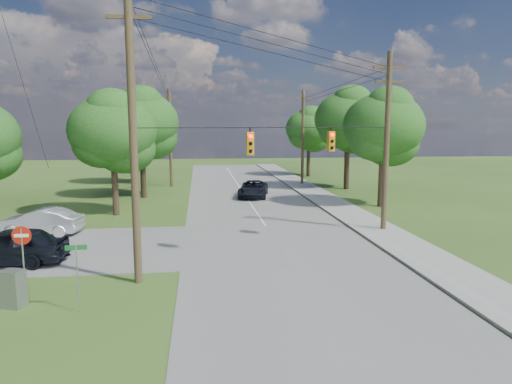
{
  "coord_description": "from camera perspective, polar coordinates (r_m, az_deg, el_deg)",
  "views": [
    {
      "loc": [
        -2.07,
        -17.8,
        6.29
      ],
      "look_at": [
        0.77,
        5.0,
        2.94
      ],
      "focal_mm": 32.0,
      "sensor_mm": 36.0,
      "label": 1
    }
  ],
  "objects": [
    {
      "name": "main_road",
      "position": [
        23.99,
        2.94,
        -6.87
      ],
      "size": [
        10.0,
        100.0,
        0.03
      ],
      "primitive_type": "cube",
      "color": "gray",
      "rests_on": "ground"
    },
    {
      "name": "pole_sw",
      "position": [
        18.37,
        -15.15,
        7.82
      ],
      "size": [
        2.0,
        0.32,
        12.0
      ],
      "color": "brown",
      "rests_on": "ground"
    },
    {
      "name": "ground",
      "position": [
        18.99,
        -0.44,
        -11.04
      ],
      "size": [
        140.0,
        140.0,
        0.0
      ],
      "primitive_type": "plane",
      "color": "#34531B",
      "rests_on": "ground"
    },
    {
      "name": "tree_e_mid",
      "position": [
        46.16,
        11.44,
        8.9
      ],
      "size": [
        6.6,
        6.6,
        9.64
      ],
      "color": "#403020",
      "rests_on": "ground"
    },
    {
      "name": "do_not_enter_sign",
      "position": [
        20.62,
        -27.22,
        -5.5
      ],
      "size": [
        0.78,
        0.09,
        2.33
      ],
      "rotation": [
        0.0,
        0.0,
        -0.05
      ],
      "color": "gray",
      "rests_on": "ground"
    },
    {
      "name": "car_main_north",
      "position": [
        40.23,
        -0.33,
        0.38
      ],
      "size": [
        3.36,
        5.53,
        1.43
      ],
      "primitive_type": "imported",
      "rotation": [
        0.0,
        0.0,
        -0.2
      ],
      "color": "black",
      "rests_on": "main_road"
    },
    {
      "name": "sidewalk_east",
      "position": [
        25.97,
        17.74,
        -5.98
      ],
      "size": [
        2.6,
        100.0,
        0.12
      ],
      "primitive_type": "cube",
      "color": "#ADA9A2",
      "rests_on": "ground"
    },
    {
      "name": "pole_north_e",
      "position": [
        49.06,
        5.87,
        6.9
      ],
      "size": [
        2.0,
        0.32,
        10.0
      ],
      "color": "brown",
      "rests_on": "ground"
    },
    {
      "name": "tree_w_near",
      "position": [
        33.33,
        -17.49,
        7.29
      ],
      "size": [
        6.0,
        6.0,
        8.4
      ],
      "color": "#403020",
      "rests_on": "ground"
    },
    {
      "name": "pole_north_w",
      "position": [
        47.9,
        -10.68,
        6.77
      ],
      "size": [
        2.0,
        0.32,
        10.0
      ],
      "color": "brown",
      "rests_on": "ground"
    },
    {
      "name": "power_lines",
      "position": [
        29.7,
        -0.16,
        13.83
      ],
      "size": [
        13.93,
        29.62,
        4.93
      ],
      "color": "black",
      "rests_on": "ground"
    },
    {
      "name": "street_name_sign",
      "position": [
        16.66,
        -21.44,
        -8.91
      ],
      "size": [
        0.7,
        0.09,
        2.35
      ],
      "rotation": [
        0.0,
        0.0,
        0.09
      ],
      "color": "gray",
      "rests_on": "ground"
    },
    {
      "name": "pole_ne",
      "position": [
        28.05,
        16.03,
        6.3
      ],
      "size": [
        2.0,
        0.32,
        10.5
      ],
      "color": "brown",
      "rests_on": "ground"
    },
    {
      "name": "tree_e_near",
      "position": [
        36.61,
        15.65,
        7.94
      ],
      "size": [
        6.2,
        6.2,
        8.81
      ],
      "color": "#403020",
      "rests_on": "ground"
    },
    {
      "name": "control_cabinet",
      "position": [
        18.26,
        -28.1,
        -10.63
      ],
      "size": [
        0.88,
        0.77,
        1.34
      ],
      "primitive_type": "cube",
      "rotation": [
        0.0,
        0.0,
        -0.37
      ],
      "color": "gray",
      "rests_on": "ground"
    },
    {
      "name": "tree_w_far",
      "position": [
        51.27,
        -15.02,
        7.97
      ],
      "size": [
        6.0,
        6.0,
        8.73
      ],
      "color": "#403020",
      "rests_on": "ground"
    },
    {
      "name": "traffic_signals",
      "position": [
        22.72,
        4.68,
        6.27
      ],
      "size": [
        4.91,
        3.27,
        1.05
      ],
      "color": "orange",
      "rests_on": "ground"
    },
    {
      "name": "car_cross_dark",
      "position": [
        23.59,
        -28.4,
        -5.97
      ],
      "size": [
        5.14,
        2.42,
        1.7
      ],
      "primitive_type": "imported",
      "rotation": [
        0.0,
        0.0,
        -1.65
      ],
      "color": "black",
      "rests_on": "cross_road"
    },
    {
      "name": "car_cross_silver",
      "position": [
        29.13,
        -25.34,
        -3.38
      ],
      "size": [
        4.8,
        2.24,
        1.52
      ],
      "primitive_type": "imported",
      "rotation": [
        0.0,
        0.0,
        -1.71
      ],
      "color": "#B2B6BA",
      "rests_on": "cross_road"
    },
    {
      "name": "tree_w_mid",
      "position": [
        41.1,
        -14.15,
        8.46
      ],
      "size": [
        6.4,
        6.4,
        9.22
      ],
      "color": "#403020",
      "rests_on": "ground"
    },
    {
      "name": "tree_e_far",
      "position": [
        57.43,
        6.63,
        7.88
      ],
      "size": [
        5.8,
        5.8,
        8.32
      ],
      "color": "#403020",
      "rests_on": "ground"
    }
  ]
}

